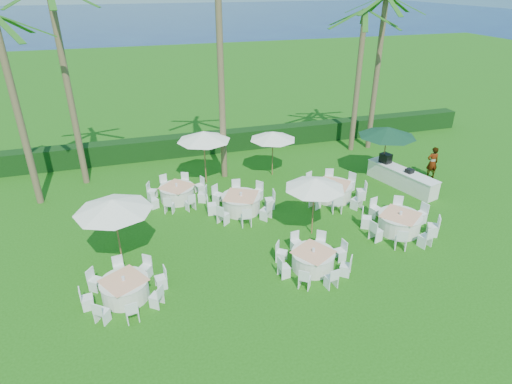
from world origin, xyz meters
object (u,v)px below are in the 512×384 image
at_px(banquet_table_a, 125,288).
at_px(buffet_table, 401,177).
at_px(banquet_table_b, 313,259).
at_px(umbrella_a, 113,205).
at_px(umbrella_c, 204,136).
at_px(banquet_table_d, 177,193).
at_px(umbrella_green, 387,132).
at_px(banquet_table_c, 399,222).
at_px(staff_person, 432,163).
at_px(banquet_table_e, 241,203).
at_px(banquet_table_f, 333,191).
at_px(umbrella_b, 315,183).
at_px(umbrella_d, 273,136).

relative_size(banquet_table_a, buffet_table, 0.70).
distance_m(banquet_table_b, umbrella_a, 7.55).
relative_size(banquet_table_a, umbrella_c, 1.00).
relative_size(banquet_table_b, umbrella_a, 1.00).
bearing_deg(banquet_table_d, banquet_table_b, -59.49).
bearing_deg(umbrella_green, umbrella_c, 166.52).
relative_size(banquet_table_b, banquet_table_d, 0.99).
distance_m(banquet_table_a, banquet_table_c, 11.37).
xyz_separation_m(banquet_table_d, staff_person, (13.49, -1.38, 0.49)).
height_order(banquet_table_e, banquet_table_f, banquet_table_f).
bearing_deg(umbrella_b, umbrella_c, 117.97).
bearing_deg(umbrella_green, banquet_table_d, 176.47).
relative_size(banquet_table_d, umbrella_a, 1.01).
bearing_deg(banquet_table_b, buffet_table, 35.45).
bearing_deg(umbrella_green, banquet_table_b, -137.25).
relative_size(banquet_table_e, umbrella_d, 1.28).
bearing_deg(banquet_table_d, banquet_table_c, -33.01).
height_order(banquet_table_e, umbrella_green, umbrella_green).
bearing_deg(umbrella_b, staff_person, 21.70).
bearing_deg(banquet_table_f, banquet_table_b, -123.43).
distance_m(banquet_table_c, buffet_table, 4.63).
relative_size(umbrella_a, umbrella_b, 1.10).
bearing_deg(umbrella_c, banquet_table_d, -138.31).
bearing_deg(banquet_table_b, banquet_table_e, 105.72).
xyz_separation_m(banquet_table_c, umbrella_green, (2.23, 4.97, 2.22)).
height_order(umbrella_a, umbrella_b, umbrella_a).
height_order(banquet_table_b, umbrella_a, umbrella_a).
relative_size(umbrella_d, buffet_table, 0.61).
relative_size(umbrella_b, umbrella_d, 1.04).
bearing_deg(banquet_table_f, umbrella_green, 21.53).
bearing_deg(umbrella_green, banquet_table_f, -158.47).
distance_m(umbrella_b, umbrella_d, 6.24).
xyz_separation_m(banquet_table_e, buffet_table, (8.62, 0.12, 0.08)).
distance_m(umbrella_b, umbrella_c, 7.10).
xyz_separation_m(umbrella_c, umbrella_d, (3.69, -0.05, -0.34)).
bearing_deg(banquet_table_a, umbrella_d, 45.26).
bearing_deg(buffet_table, banquet_table_f, -176.35).
xyz_separation_m(banquet_table_c, banquet_table_f, (-1.36, 3.55, 0.00)).
height_order(umbrella_a, umbrella_c, umbrella_c).
relative_size(umbrella_b, staff_person, 1.47).
bearing_deg(umbrella_green, banquet_table_e, -171.12).
height_order(banquet_table_d, banquet_table_f, banquet_table_f).
bearing_deg(banquet_table_e, banquet_table_d, 144.01).
xyz_separation_m(banquet_table_f, umbrella_c, (-5.61, 3.62, 2.18)).
height_order(banquet_table_e, umbrella_a, umbrella_a).
distance_m(banquet_table_b, umbrella_b, 3.13).
relative_size(banquet_table_c, staff_person, 1.80).
bearing_deg(buffet_table, umbrella_a, -169.25).
height_order(banquet_table_e, buffet_table, buffet_table).
distance_m(banquet_table_f, umbrella_b, 4.00).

